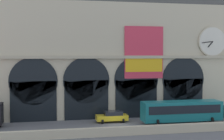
% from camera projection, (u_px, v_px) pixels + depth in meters
% --- Properties ---
extents(ground_plane, '(200.00, 200.00, 0.00)m').
position_uv_depth(ground_plane, '(119.00, 126.00, 42.34)').
color(ground_plane, slate).
extents(quay_parapet_wall, '(90.00, 0.70, 1.02)m').
position_uv_depth(quay_parapet_wall, '(128.00, 131.00, 37.45)').
color(quay_parapet_wall, beige).
rests_on(quay_parapet_wall, ground).
extents(station_building, '(38.84, 5.50, 20.41)m').
position_uv_depth(station_building, '(109.00, 51.00, 49.24)').
color(station_building, beige).
rests_on(station_building, ground).
extents(car_center, '(4.40, 2.22, 1.55)m').
position_uv_depth(car_center, '(112.00, 116.00, 44.63)').
color(car_center, gold).
rests_on(car_center, ground).
extents(bus_mideast, '(11.00, 3.25, 3.10)m').
position_uv_depth(bus_mideast, '(182.00, 111.00, 43.50)').
color(bus_mideast, '#19727A').
rests_on(bus_mideast, ground).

